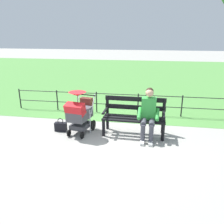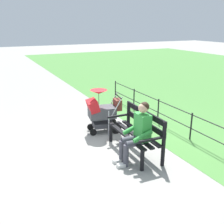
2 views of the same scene
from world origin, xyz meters
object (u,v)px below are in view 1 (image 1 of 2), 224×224
(park_bench, at_px, (134,115))
(person_on_bench, at_px, (148,113))
(stroller, at_px, (80,112))
(handbag, at_px, (61,126))

(park_bench, relative_size, person_on_bench, 1.27)
(stroller, bearing_deg, person_on_bench, -179.38)
(stroller, xyz_separation_m, handbag, (0.57, -0.07, -0.47))
(park_bench, distance_m, stroller, 1.42)
(park_bench, relative_size, stroller, 1.40)
(person_on_bench, height_order, handbag, person_on_bench)
(person_on_bench, xyz_separation_m, stroller, (1.76, 0.02, -0.08))
(person_on_bench, bearing_deg, park_bench, -31.67)
(stroller, bearing_deg, park_bench, -170.19)
(park_bench, xyz_separation_m, handbag, (1.97, 0.17, -0.40))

